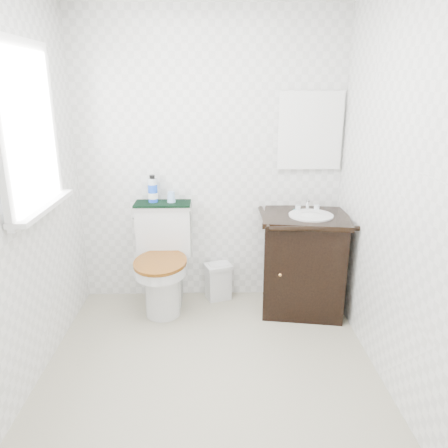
{
  "coord_description": "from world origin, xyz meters",
  "views": [
    {
      "loc": [
        0.03,
        -2.39,
        1.8
      ],
      "look_at": [
        0.11,
        0.75,
        0.8
      ],
      "focal_mm": 35.0,
      "sensor_mm": 36.0,
      "label": 1
    }
  ],
  "objects_px": {
    "mouthwash_bottle": "(153,190)",
    "trash_bin": "(218,281)",
    "vanity": "(304,260)",
    "toilet": "(163,265)",
    "cup": "(171,197)"
  },
  "relations": [
    {
      "from": "mouthwash_bottle",
      "to": "cup",
      "type": "distance_m",
      "value": 0.16
    },
    {
      "from": "toilet",
      "to": "vanity",
      "type": "relative_size",
      "value": 0.94
    },
    {
      "from": "trash_bin",
      "to": "cup",
      "type": "distance_m",
      "value": 0.85
    },
    {
      "from": "vanity",
      "to": "cup",
      "type": "xyz_separation_m",
      "value": [
        -1.08,
        0.2,
        0.49
      ]
    },
    {
      "from": "trash_bin",
      "to": "toilet",
      "type": "bearing_deg",
      "value": -163.42
    },
    {
      "from": "toilet",
      "to": "trash_bin",
      "type": "xyz_separation_m",
      "value": [
        0.46,
        0.14,
        -0.21
      ]
    },
    {
      "from": "toilet",
      "to": "mouthwash_bottle",
      "type": "xyz_separation_m",
      "value": [
        -0.08,
        0.15,
        0.61
      ]
    },
    {
      "from": "toilet",
      "to": "cup",
      "type": "xyz_separation_m",
      "value": [
        0.07,
        0.14,
        0.55
      ]
    },
    {
      "from": "vanity",
      "to": "mouthwash_bottle",
      "type": "height_order",
      "value": "mouthwash_bottle"
    },
    {
      "from": "trash_bin",
      "to": "vanity",
      "type": "bearing_deg",
      "value": -15.66
    },
    {
      "from": "vanity",
      "to": "trash_bin",
      "type": "bearing_deg",
      "value": 164.34
    },
    {
      "from": "mouthwash_bottle",
      "to": "cup",
      "type": "relative_size",
      "value": 2.57
    },
    {
      "from": "toilet",
      "to": "trash_bin",
      "type": "bearing_deg",
      "value": 16.58
    },
    {
      "from": "mouthwash_bottle",
      "to": "cup",
      "type": "bearing_deg",
      "value": -3.62
    },
    {
      "from": "mouthwash_bottle",
      "to": "trash_bin",
      "type": "bearing_deg",
      "value": -1.34
    }
  ]
}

